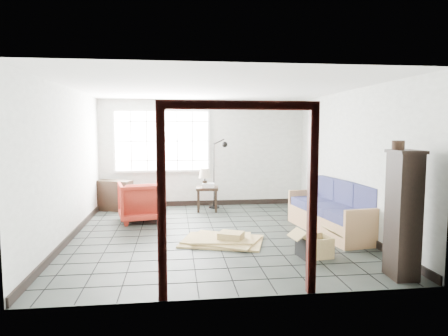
{
  "coord_description": "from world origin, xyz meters",
  "views": [
    {
      "loc": [
        -0.7,
        -7.03,
        1.9
      ],
      "look_at": [
        0.21,
        0.3,
        1.17
      ],
      "focal_mm": 32.0,
      "sensor_mm": 36.0,
      "label": 1
    }
  ],
  "objects": [
    {
      "name": "ground",
      "position": [
        0.0,
        0.0,
        0.0
      ],
      "size": [
        5.5,
        5.5,
        0.0
      ],
      "primitive_type": "plane",
      "color": "black",
      "rests_on": "ground"
    },
    {
      "name": "room_shell",
      "position": [
        0.0,
        0.03,
        1.68
      ],
      "size": [
        5.02,
        5.52,
        2.61
      ],
      "color": "#A6A9A2",
      "rests_on": "ground"
    },
    {
      "name": "window_panel",
      "position": [
        -1.0,
        2.7,
        1.6
      ],
      "size": [
        2.32,
        0.08,
        1.52
      ],
      "color": "silver",
      "rests_on": "ground"
    },
    {
      "name": "doorway_trim",
      "position": [
        0.0,
        -2.7,
        1.38
      ],
      "size": [
        1.8,
        0.08,
        2.2
      ],
      "color": "black",
      "rests_on": "ground"
    },
    {
      "name": "futon_sofa",
      "position": [
        2.22,
        -0.15,
        0.34
      ],
      "size": [
        1.09,
        2.21,
        0.94
      ],
      "rotation": [
        0.0,
        0.0,
        0.14
      ],
      "color": "olive",
      "rests_on": "ground"
    },
    {
      "name": "armchair",
      "position": [
        -1.4,
        1.2,
        0.45
      ],
      "size": [
        1.01,
        0.97,
        0.89
      ],
      "primitive_type": "imported",
      "rotation": [
        0.0,
        0.0,
        3.34
      ],
      "color": "maroon",
      "rests_on": "ground"
    },
    {
      "name": "side_table",
      "position": [
        0.03,
        2.08,
        0.46
      ],
      "size": [
        0.54,
        0.54,
        0.55
      ],
      "rotation": [
        0.0,
        0.0,
        -0.08
      ],
      "color": "black",
      "rests_on": "ground"
    },
    {
      "name": "table_lamp",
      "position": [
        -0.02,
        2.05,
        0.86
      ],
      "size": [
        0.36,
        0.36,
        0.43
      ],
      "rotation": [
        0.0,
        0.0,
        -0.34
      ],
      "color": "black",
      "rests_on": "side_table"
    },
    {
      "name": "projector",
      "position": [
        0.05,
        2.01,
        0.6
      ],
      "size": [
        0.3,
        0.25,
        0.1
      ],
      "rotation": [
        0.0,
        0.0,
        -0.17
      ],
      "color": "silver",
      "rests_on": "side_table"
    },
    {
      "name": "floor_lamp",
      "position": [
        0.34,
        2.37,
        0.89
      ],
      "size": [
        0.48,
        0.3,
        1.66
      ],
      "rotation": [
        0.0,
        0.0,
        0.19
      ],
      "color": "black",
      "rests_on": "ground"
    },
    {
      "name": "console_shelf",
      "position": [
        -2.15,
        2.4,
        0.35
      ],
      "size": [
        0.97,
        0.67,
        0.7
      ],
      "rotation": [
        0.0,
        0.0,
        -0.4
      ],
      "color": "black",
      "rests_on": "ground"
    },
    {
      "name": "tall_shelf",
      "position": [
        2.15,
        -2.4,
        0.83
      ],
      "size": [
        0.36,
        0.46,
        1.63
      ],
      "rotation": [
        0.0,
        0.0,
        -0.05
      ],
      "color": "black",
      "rests_on": "ground"
    },
    {
      "name": "pot",
      "position": [
        2.08,
        -2.34,
        1.69
      ],
      "size": [
        0.2,
        0.2,
        0.12
      ],
      "rotation": [
        0.0,
        0.0,
        0.4
      ],
      "color": "black",
      "rests_on": "tall_shelf"
    },
    {
      "name": "open_box",
      "position": [
        1.34,
        -1.45,
        0.15
      ],
      "size": [
        0.78,
        0.45,
        0.42
      ],
      "rotation": [
        0.0,
        0.0,
        0.13
      ],
      "color": "olive",
      "rests_on": "ground"
    },
    {
      "name": "cardboard_pile",
      "position": [
        0.09,
        -0.55,
        0.05
      ],
      "size": [
        1.54,
        1.3,
        0.19
      ],
      "rotation": [
        0.0,
        0.0,
        -0.35
      ],
      "color": "olive",
      "rests_on": "ground"
    }
  ]
}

